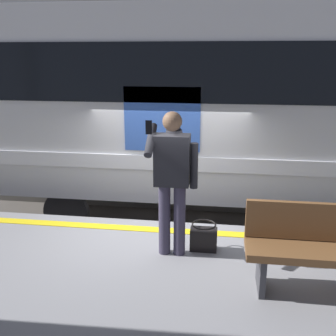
{
  "coord_description": "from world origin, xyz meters",
  "views": [
    {
      "loc": [
        -0.79,
        5.06,
        3.33
      ],
      "look_at": [
        -0.13,
        0.3,
        1.91
      ],
      "focal_mm": 40.97,
      "sensor_mm": 36.0,
      "label": 1
    }
  ],
  "objects_px": {
    "train_carriage": "(289,96)",
    "handbag": "(204,238)",
    "passenger": "(172,173)",
    "bench": "(334,247)"
  },
  "relations": [
    {
      "from": "bench",
      "to": "handbag",
      "type": "bearing_deg",
      "value": -27.44
    },
    {
      "from": "train_carriage",
      "to": "handbag",
      "type": "height_order",
      "value": "train_carriage"
    },
    {
      "from": "train_carriage",
      "to": "passenger",
      "type": "height_order",
      "value": "train_carriage"
    },
    {
      "from": "passenger",
      "to": "handbag",
      "type": "xyz_separation_m",
      "value": [
        -0.37,
        -0.13,
        -0.87
      ]
    },
    {
      "from": "handbag",
      "to": "bench",
      "type": "distance_m",
      "value": 1.52
    },
    {
      "from": "train_carriage",
      "to": "bench",
      "type": "xyz_separation_m",
      "value": [
        0.05,
        3.62,
        -1.12
      ]
    },
    {
      "from": "train_carriage",
      "to": "bench",
      "type": "relative_size",
      "value": 6.97
    },
    {
      "from": "passenger",
      "to": "handbag",
      "type": "relative_size",
      "value": 4.97
    },
    {
      "from": "train_carriage",
      "to": "handbag",
      "type": "relative_size",
      "value": 34.76
    },
    {
      "from": "handbag",
      "to": "passenger",
      "type": "bearing_deg",
      "value": 19.31
    }
  ]
}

